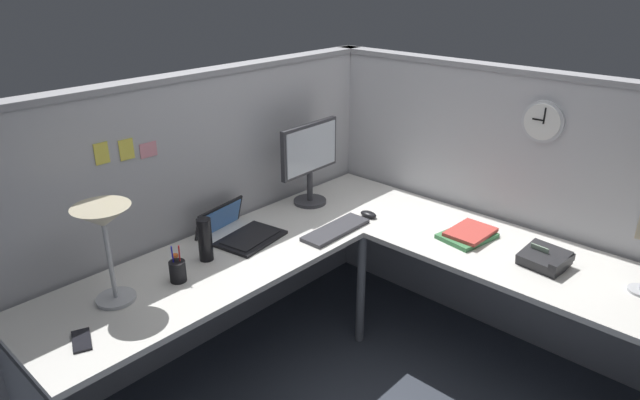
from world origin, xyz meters
name	(u,v)px	position (x,y,z in m)	size (l,w,h in m)	color
ground_plane	(364,364)	(0.00, 0.00, 0.00)	(6.80, 6.80, 0.00)	#383D47
cubicle_wall_back	(206,213)	(-0.36, 0.87, 0.79)	(2.57, 0.12, 1.58)	#B2B2B7
cubicle_wall_right	(496,203)	(0.87, -0.27, 0.79)	(0.12, 2.37, 1.58)	#B2B2B7
desk	(357,281)	(-0.15, -0.05, 0.63)	(2.35, 2.15, 0.73)	silver
monitor	(310,157)	(0.24, 0.64, 1.02)	(0.46, 0.20, 0.50)	#38383D
laptop	(237,231)	(-0.35, 0.62, 0.75)	(0.40, 0.43, 0.22)	black
keyboard	(336,230)	(0.05, 0.26, 0.74)	(0.43, 0.14, 0.02)	#38383D
computer_mouse	(368,214)	(0.32, 0.25, 0.75)	(0.06, 0.10, 0.03)	black
desk_lamp_dome	(104,225)	(-1.10, 0.53, 1.09)	(0.24, 0.24, 0.44)	#B7BABF
pen_cup	(178,271)	(-0.83, 0.46, 0.78)	(0.08, 0.08, 0.18)	black
cell_phone	(81,340)	(-1.34, 0.36, 0.73)	(0.07, 0.14, 0.01)	black
thermos_flask	(205,240)	(-0.62, 0.53, 0.84)	(0.07, 0.07, 0.22)	black
office_phone	(546,259)	(0.45, -0.73, 0.77)	(0.21, 0.22, 0.11)	#232326
book_stack	(468,234)	(0.47, -0.31, 0.75)	(0.31, 0.25, 0.04)	#3F7F4C
wall_clock	(543,122)	(0.82, -0.48, 1.33)	(0.04, 0.22, 0.22)	#B7BABF
pinned_note_leftmost	(148,150)	(-0.70, 0.82, 1.25)	(0.09, 0.00, 0.07)	pink
pinned_note_middle	(127,150)	(-0.81, 0.82, 1.28)	(0.07, 0.00, 0.10)	#EAD84C
pinned_note_rightmost	(102,153)	(-0.93, 0.82, 1.29)	(0.07, 0.00, 0.10)	#EAD84C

